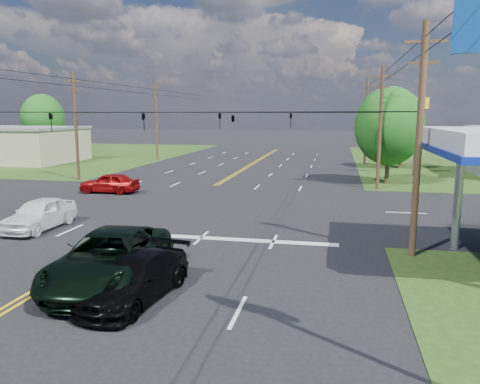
% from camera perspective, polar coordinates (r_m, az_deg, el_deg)
% --- Properties ---
extents(ground, '(280.00, 280.00, 0.00)m').
position_cam_1_polar(ground, '(31.19, -6.76, -1.47)').
color(ground, black).
rests_on(ground, ground).
extents(grass_nw, '(46.00, 48.00, 0.03)m').
position_cam_1_polar(grass_nw, '(75.91, -24.55, 4.22)').
color(grass_nw, '#1C4114').
rests_on(grass_nw, ground).
extents(stop_bar, '(10.00, 0.50, 0.02)m').
position_cam_1_polar(stop_bar, '(22.36, -1.02, -5.83)').
color(stop_bar, silver).
rests_on(stop_bar, ground).
extents(retail_nw, '(16.00, 11.00, 4.00)m').
position_cam_1_polar(retail_nw, '(64.80, -26.28, 5.11)').
color(retail_nw, tan).
rests_on(retail_nw, ground).
extents(pole_se, '(1.60, 0.28, 9.50)m').
position_cam_1_polar(pole_se, '(20.31, 20.99, 6.06)').
color(pole_se, '#49341E').
rests_on(pole_se, ground).
extents(pole_nw, '(1.60, 0.28, 9.50)m').
position_cam_1_polar(pole_nw, '(44.32, -19.38, 7.72)').
color(pole_nw, '#49341E').
rests_on(pole_nw, ground).
extents(pole_ne, '(1.60, 0.28, 9.50)m').
position_cam_1_polar(pole_ne, '(38.17, 16.72, 7.64)').
color(pole_ne, '#49341E').
rests_on(pole_ne, ground).
extents(pole_left_far, '(1.60, 0.28, 10.00)m').
position_cam_1_polar(pole_left_far, '(61.40, -10.17, 8.71)').
color(pole_left_far, '#49341E').
rests_on(pole_left_far, ground).
extents(pole_right_far, '(1.60, 0.28, 10.00)m').
position_cam_1_polar(pole_right_far, '(57.12, 15.12, 8.47)').
color(pole_right_far, '#49341E').
rests_on(pole_right_far, ground).
extents(span_wire_signals, '(26.00, 18.00, 1.13)m').
position_cam_1_polar(span_wire_signals, '(30.62, -6.98, 9.62)').
color(span_wire_signals, black).
rests_on(span_wire_signals, ground).
extents(power_lines, '(26.04, 100.00, 0.64)m').
position_cam_1_polar(power_lines, '(28.85, -8.40, 14.77)').
color(power_lines, black).
rests_on(power_lines, ground).
extents(tree_right_a, '(5.70, 5.70, 8.18)m').
position_cam_1_polar(tree_right_a, '(41.25, 17.76, 7.64)').
color(tree_right_a, '#49341E').
rests_on(tree_right_a, ground).
extents(tree_right_b, '(4.94, 4.94, 7.09)m').
position_cam_1_polar(tree_right_b, '(53.47, 19.10, 7.21)').
color(tree_right_b, '#49341E').
rests_on(tree_right_b, ground).
extents(tree_far_l, '(6.08, 6.08, 8.72)m').
position_cam_1_polar(tree_far_l, '(73.95, -22.93, 8.25)').
color(tree_far_l, '#49341E').
rests_on(tree_far_l, ground).
extents(pickup_dkgreen, '(3.80, 6.96, 1.85)m').
position_cam_1_polar(pickup_dkgreen, '(17.12, -15.60, -7.81)').
color(pickup_dkgreen, black).
rests_on(pickup_dkgreen, ground).
extents(suv_black, '(2.62, 5.15, 1.43)m').
position_cam_1_polar(suv_black, '(15.65, -12.69, -10.16)').
color(suv_black, black).
rests_on(suv_black, ground).
extents(pickup_white, '(1.91, 4.72, 1.61)m').
position_cam_1_polar(pickup_white, '(26.30, -23.27, -2.47)').
color(pickup_white, white).
rests_on(pickup_white, ground).
extents(sedan_red, '(4.44, 1.79, 1.51)m').
position_cam_1_polar(sedan_red, '(36.61, -15.64, 1.08)').
color(sedan_red, '#960A0B').
rests_on(sedan_red, ground).
extents(polesign_ne, '(2.07, 0.62, 7.47)m').
position_cam_1_polar(polesign_ne, '(47.28, 20.76, 8.72)').
color(polesign_ne, '#A5A5AA').
rests_on(polesign_ne, ground).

